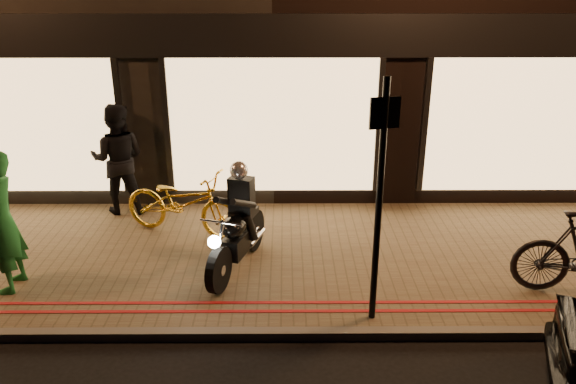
% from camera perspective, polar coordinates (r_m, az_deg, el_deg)
% --- Properties ---
extents(ground, '(90.00, 90.00, 0.00)m').
position_cam_1_polar(ground, '(6.99, -2.02, -14.89)').
color(ground, black).
rests_on(ground, ground).
extents(sidewalk, '(50.00, 4.00, 0.12)m').
position_cam_1_polar(sidewalk, '(8.65, -1.67, -6.67)').
color(sidewalk, brown).
rests_on(sidewalk, ground).
extents(kerb_stone, '(50.00, 0.14, 0.12)m').
position_cam_1_polar(kerb_stone, '(6.99, -2.02, -14.26)').
color(kerb_stone, '#59544C').
rests_on(kerb_stone, ground).
extents(red_kerb_lines, '(50.00, 0.26, 0.01)m').
position_cam_1_polar(red_kerb_lines, '(7.37, -1.92, -11.58)').
color(red_kerb_lines, maroon).
rests_on(red_kerb_lines, sidewalk).
extents(motorcycle, '(0.83, 1.88, 1.59)m').
position_cam_1_polar(motorcycle, '(8.02, -5.12, -3.74)').
color(motorcycle, black).
rests_on(motorcycle, sidewalk).
extents(sign_post, '(0.35, 0.12, 3.00)m').
position_cam_1_polar(sign_post, '(6.49, 9.30, -0.02)').
color(sign_post, black).
rests_on(sign_post, sidewalk).
extents(bicycle_gold, '(2.19, 1.39, 1.09)m').
position_cam_1_polar(bicycle_gold, '(9.21, -10.64, -1.09)').
color(bicycle_gold, gold).
rests_on(bicycle_gold, sidewalk).
extents(person_green, '(0.49, 0.72, 1.94)m').
position_cam_1_polar(person_green, '(8.24, -27.11, -2.78)').
color(person_green, '#1C6C2C').
rests_on(person_green, sidewalk).
extents(person_dark, '(0.98, 0.78, 1.95)m').
position_cam_1_polar(person_dark, '(10.22, -16.86, 3.22)').
color(person_dark, black).
rests_on(person_dark, sidewalk).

